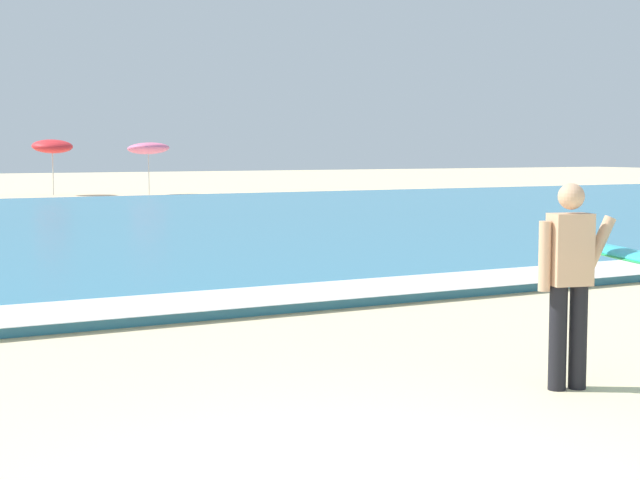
% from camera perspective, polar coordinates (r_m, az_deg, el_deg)
% --- Properties ---
extents(surf_foam, '(120.00, 1.53, 0.01)m').
position_cam_1_polar(surf_foam, '(11.75, -14.13, -4.00)').
color(surf_foam, white).
rests_on(surf_foam, sea).
extents(surfer_with_board, '(1.26, 2.68, 1.73)m').
position_cam_1_polar(surfer_with_board, '(8.54, 15.83, -1.45)').
color(surfer_with_board, black).
rests_on(surfer_with_board, ground).
extents(beach_umbrella_4, '(1.75, 1.80, 2.51)m').
position_cam_1_polar(beach_umbrella_4, '(44.59, -15.28, 5.26)').
color(beach_umbrella_4, beige).
rests_on(beach_umbrella_4, ground).
extents(beach_umbrella_5, '(1.86, 1.89, 2.39)m').
position_cam_1_polar(beach_umbrella_5, '(44.39, -9.93, 5.26)').
color(beach_umbrella_5, beige).
rests_on(beach_umbrella_5, ground).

